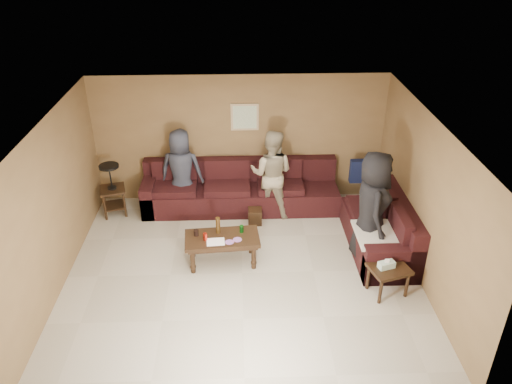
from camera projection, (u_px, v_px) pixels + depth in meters
room at (241, 180)px, 7.12m from camera, size 5.60×5.50×2.50m
sectional_sofa at (285, 206)px, 9.12m from camera, size 4.65×2.90×0.97m
coffee_table at (222, 241)px, 7.98m from camera, size 1.22×0.68×0.77m
end_table_left at (112, 189)px, 9.27m from camera, size 0.55×0.55×1.02m
side_table_right at (388, 271)px, 7.33m from camera, size 0.67×0.60×0.61m
waste_bin at (255, 216)px, 9.15m from camera, size 0.24×0.24×0.29m
wall_art at (245, 117)px, 9.27m from camera, size 0.52×0.04×0.52m
person_left at (182, 171)px, 9.30m from camera, size 0.83×0.57×1.62m
person_middle at (271, 174)px, 9.14m from camera, size 0.95×0.83×1.68m
person_right at (372, 206)px, 7.91m from camera, size 0.65×0.95×1.87m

